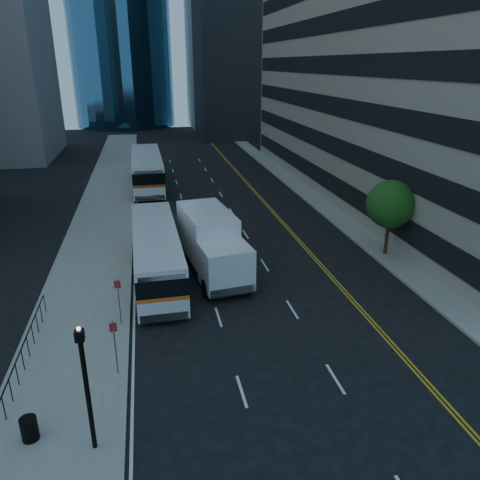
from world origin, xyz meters
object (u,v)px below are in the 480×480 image
Objects in this scene: street_tree at (391,204)px; bus_front at (156,252)px; bus_rear at (147,169)px; trash_can at (29,429)px; box_truck at (212,243)px; lamp_post at (86,384)px.

bus_front is at bearing -178.07° from street_tree.
bus_rear is 15.69× the size of trash_can.
street_tree is 12.13m from box_truck.
street_tree is 0.43× the size of bus_front.
street_tree is at bearing 0.59° from bus_front.
street_tree is 15.55m from bus_front.
bus_rear is at bearing 82.62° from trash_can.
trash_can is (-4.79, -12.67, -1.10)m from bus_front.
trash_can is at bearing -146.85° from street_tree.
bus_rear is 1.66× the size of box_truck.
lamp_post is 13.77m from bus_front.
trash_can is at bearing -130.54° from box_truck.
street_tree is 27.31m from bus_rear.
bus_rear is at bearing 86.22° from lamp_post.
street_tree is at bearing -5.42° from box_truck.
bus_front is 22.88m from bus_rear.
bus_rear is at bearing 124.91° from street_tree.
trash_can is at bearing 159.83° from lamp_post.
street_tree is at bearing 37.87° from lamp_post.
lamp_post is 0.34× the size of bus_rear.
street_tree reaches higher than box_truck.
street_tree is 22.82m from lamp_post.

